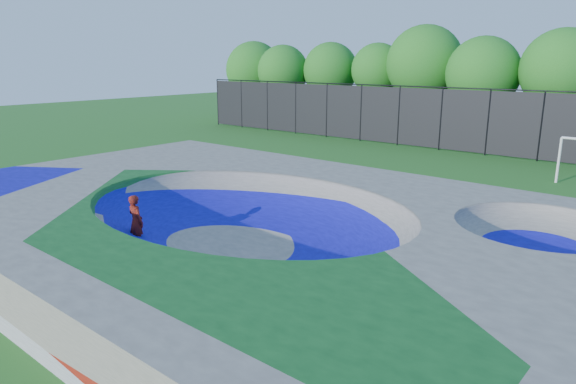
# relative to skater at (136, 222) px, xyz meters

# --- Properties ---
(ground) EXTENTS (120.00, 120.00, 0.00)m
(ground) POSITION_rel_skater_xyz_m (2.59, 2.12, -0.86)
(ground) COLOR #205D19
(ground) RESTS_ON ground
(skate_deck) EXTENTS (22.00, 14.00, 1.50)m
(skate_deck) POSITION_rel_skater_xyz_m (2.59, 2.12, -0.11)
(skate_deck) COLOR gray
(skate_deck) RESTS_ON ground
(skater) EXTENTS (0.66, 0.46, 1.72)m
(skater) POSITION_rel_skater_xyz_m (0.00, 0.00, 0.00)
(skater) COLOR red
(skater) RESTS_ON ground
(skateboard) EXTENTS (0.81, 0.36, 0.05)m
(skateboard) POSITION_rel_skater_xyz_m (0.00, 0.00, -0.83)
(skateboard) COLOR black
(skateboard) RESTS_ON ground
(fence) EXTENTS (48.09, 0.09, 4.04)m
(fence) POSITION_rel_skater_xyz_m (2.59, 23.12, 1.24)
(fence) COLOR black
(fence) RESTS_ON ground
(treeline) EXTENTS (53.20, 7.26, 8.25)m
(treeline) POSITION_rel_skater_xyz_m (3.33, 28.25, 4.18)
(treeline) COLOR #463023
(treeline) RESTS_ON ground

